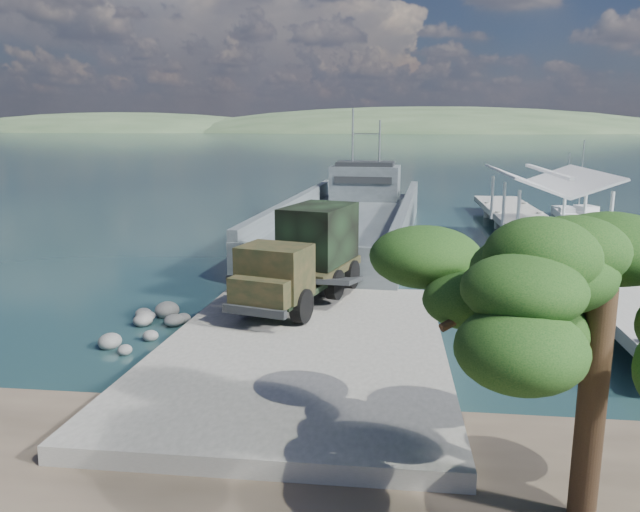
% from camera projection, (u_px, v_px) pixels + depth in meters
% --- Properties ---
extents(ground, '(1400.00, 1400.00, 0.00)m').
position_uv_depth(ground, '(308.00, 343.00, 23.76)').
color(ground, '#1A373E').
rests_on(ground, ground).
extents(boat_ramp, '(10.00, 18.00, 0.50)m').
position_uv_depth(boat_ramp, '(305.00, 346.00, 22.74)').
color(boat_ramp, gray).
rests_on(boat_ramp, ground).
extents(shoreline_rocks, '(3.20, 5.60, 0.90)m').
position_uv_depth(shoreline_rocks, '(157.00, 333.00, 24.96)').
color(shoreline_rocks, '#5E5E5B').
rests_on(shoreline_rocks, ground).
extents(distant_headlands, '(1000.00, 240.00, 48.00)m').
position_uv_depth(distant_headlands, '(447.00, 132.00, 561.95)').
color(distant_headlands, '#385333').
rests_on(distant_headlands, ground).
extents(pier, '(6.40, 44.00, 6.10)m').
position_uv_depth(pier, '(547.00, 228.00, 40.18)').
color(pier, '#999890').
rests_on(pier, ground).
extents(landing_craft, '(10.71, 34.91, 10.24)m').
position_uv_depth(landing_craft, '(350.00, 227.00, 45.34)').
color(landing_craft, '#475053').
rests_on(landing_craft, ground).
extents(military_truck, '(4.90, 9.08, 4.04)m').
position_uv_depth(military_truck, '(305.00, 255.00, 27.52)').
color(military_truck, black).
rests_on(military_truck, boat_ramp).
extents(soldier, '(0.86, 0.71, 2.01)m').
position_uv_depth(soldier, '(269.00, 300.00, 24.21)').
color(soldier, black).
rests_on(soldier, boat_ramp).
extents(sailboat_near, '(1.82, 4.89, 5.83)m').
position_uv_depth(sailboat_near, '(565.00, 214.00, 55.25)').
color(sailboat_near, white).
rests_on(sailboat_near, ground).
extents(sailboat_far, '(3.51, 5.98, 7.01)m').
position_uv_depth(sailboat_far, '(579.00, 214.00, 55.12)').
color(sailboat_far, white).
rests_on(sailboat_far, ground).
extents(overhang_tree, '(7.01, 6.45, 6.36)m').
position_uv_depth(overhang_tree, '(570.00, 289.00, 12.06)').
color(overhang_tree, '#322214').
rests_on(overhang_tree, ground).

